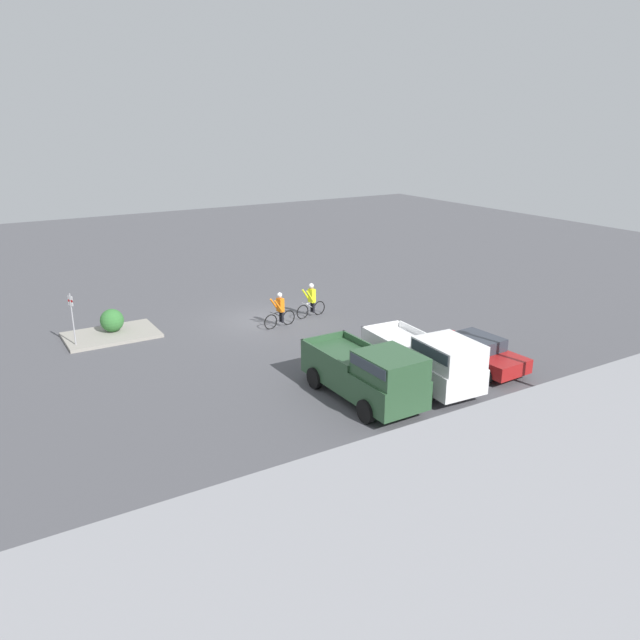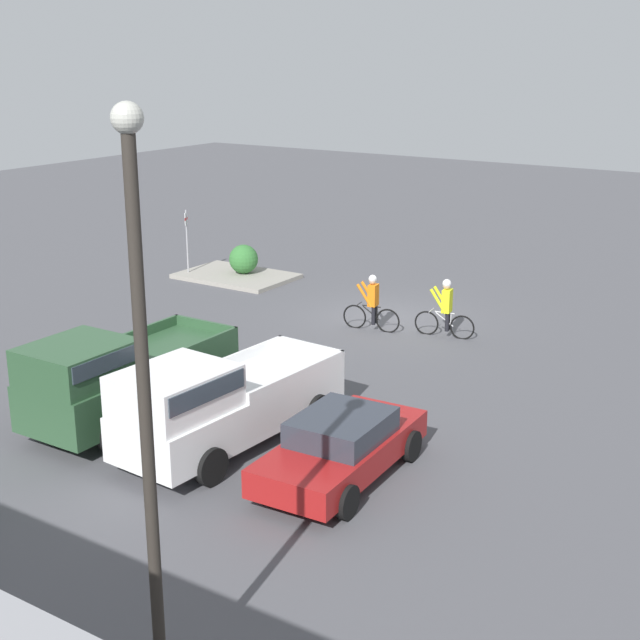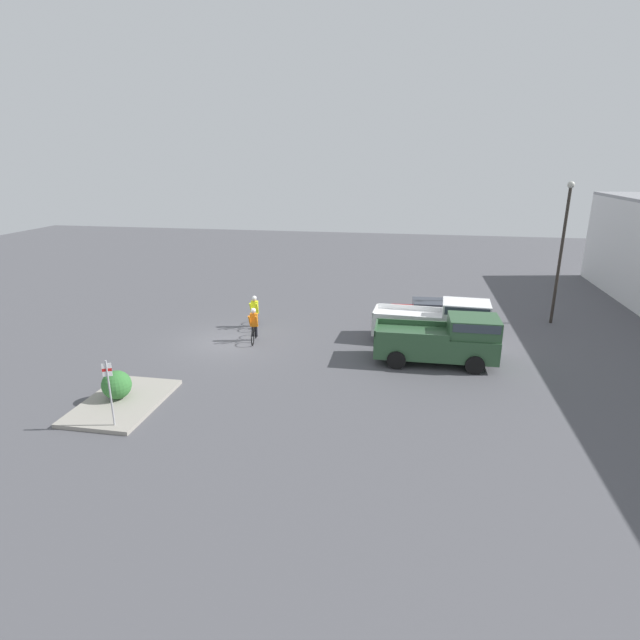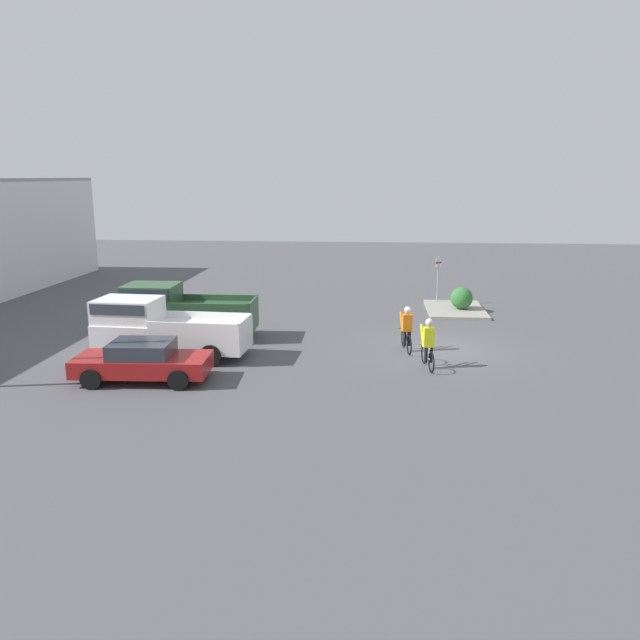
{
  "view_description": "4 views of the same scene",
  "coord_description": "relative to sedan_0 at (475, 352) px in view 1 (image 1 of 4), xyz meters",
  "views": [
    {
      "loc": [
        13.01,
        26.87,
        9.7
      ],
      "look_at": [
        -0.54,
        4.52,
        1.2
      ],
      "focal_mm": 35.0,
      "sensor_mm": 36.0,
      "label": 1
    },
    {
      "loc": [
        -13.0,
        23.59,
        8.14
      ],
      "look_at": [
        -0.54,
        4.52,
        1.2
      ],
      "focal_mm": 50.0,
      "sensor_mm": 36.0,
      "label": 2
    },
    {
      "loc": [
        22.27,
        8.63,
        8.66
      ],
      "look_at": [
        -0.54,
        4.52,
        1.2
      ],
      "focal_mm": 28.0,
      "sensor_mm": 36.0,
      "label": 3
    },
    {
      "loc": [
        -23.39,
        2.64,
        6.49
      ],
      "look_at": [
        -0.54,
        4.52,
        1.2
      ],
      "focal_mm": 35.0,
      "sensor_mm": 36.0,
      "label": 4
    }
  ],
  "objects": [
    {
      "name": "ground_plane",
      "position": [
        4.59,
        -9.96,
        -0.68
      ],
      "size": [
        80.0,
        80.0,
        0.0
      ],
      "primitive_type": "plane",
      "color": "#4C4C51"
    },
    {
      "name": "sedan_0",
      "position": [
        0.0,
        0.0,
        0.0
      ],
      "size": [
        2.12,
        4.37,
        1.32
      ],
      "color": "maroon",
      "rests_on": "ground_plane"
    },
    {
      "name": "pickup_truck_0",
      "position": [
        2.83,
        0.38,
        0.43
      ],
      "size": [
        2.38,
        5.65,
        2.14
      ],
      "color": "white",
      "rests_on": "ground_plane"
    },
    {
      "name": "pickup_truck_1",
      "position": [
        5.6,
        0.45,
        0.46
      ],
      "size": [
        2.25,
        5.31,
        2.21
      ],
      "color": "#2D5133",
      "rests_on": "ground_plane"
    },
    {
      "name": "cyclist_0",
      "position": [
        4.34,
        -8.72,
        0.18
      ],
      "size": [
        1.81,
        0.52,
        1.74
      ],
      "color": "black",
      "rests_on": "ground_plane"
    },
    {
      "name": "cyclist_1",
      "position": [
        2.21,
        -9.34,
        0.21
      ],
      "size": [
        1.82,
        0.52,
        1.78
      ],
      "color": "black",
      "rests_on": "ground_plane"
    },
    {
      "name": "fire_lane_sign",
      "position": [
        13.44,
        -10.77,
        0.82
      ],
      "size": [
        0.15,
        0.28,
        2.49
      ],
      "color": "#9E9EA3",
      "rests_on": "ground_plane"
    },
    {
      "name": "curb_island",
      "position": [
        11.73,
        -11.5,
        -0.6
      ],
      "size": [
        4.13,
        2.77,
        0.15
      ],
      "primitive_type": "cube",
      "color": "gray",
      "rests_on": "ground_plane"
    },
    {
      "name": "shrub",
      "position": [
        11.58,
        -11.77,
        0.01
      ],
      "size": [
        1.08,
        1.08,
        1.08
      ],
      "color": "#337033",
      "rests_on": "curb_island"
    }
  ]
}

